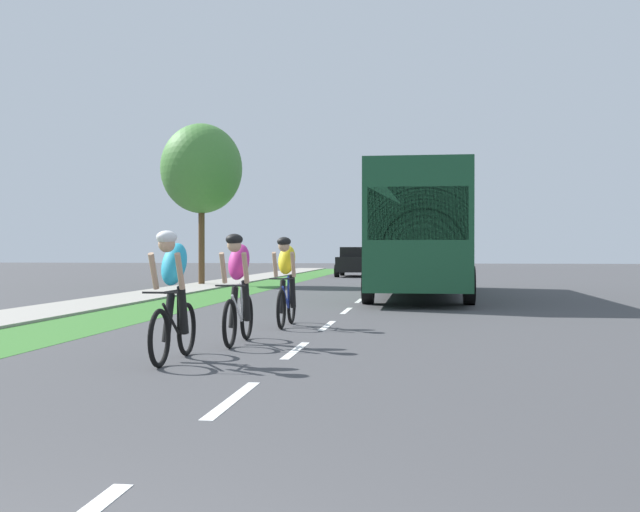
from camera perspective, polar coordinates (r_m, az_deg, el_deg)
The scene contains 12 objects.
ground_plane at distance 22.26m, azimuth 3.12°, elevation -3.06°, with size 120.00×120.00×0.00m, color #424244.
grass_verge at distance 23.04m, azimuth -8.05°, elevation -2.94°, with size 1.96×70.00×0.01m, color #38722D.
sidewalk_concrete at distance 23.64m, azimuth -12.65°, elevation -2.86°, with size 1.96×70.00×0.10m, color #9E998E.
lane_markings_center at distance 26.24m, azimuth 3.79°, elevation -2.53°, with size 0.12×54.30×0.01m.
cyclist_lead at distance 9.65m, azimuth -10.62°, elevation -2.77°, with size 0.42×1.72×1.58m.
cyclist_trailing at distance 11.32m, azimuth -5.96°, elevation -2.30°, with size 0.42×1.72×1.58m.
cyclist_distant at distance 13.89m, azimuth -2.46°, elevation -1.80°, with size 0.42×1.72×1.58m.
bus_dark_green at distance 23.48m, azimuth 7.20°, elevation 1.95°, with size 2.78×11.60×3.48m.
sedan_black at distance 40.82m, azimuth 2.67°, elevation -0.41°, with size 1.98×4.30×1.52m.
pickup_red at distance 52.32m, azimuth 7.48°, elevation -0.17°, with size 2.22×5.10×1.64m.
suv_white at distance 64.04m, azimuth 4.43°, elevation 0.04°, with size 2.15×4.70×1.79m.
street_tree_near at distance 30.95m, azimuth -8.59°, elevation 6.27°, with size 3.15×3.15×6.26m.
Camera 1 is at (1.70, -2.15, 1.34)m, focal length 44.12 mm.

